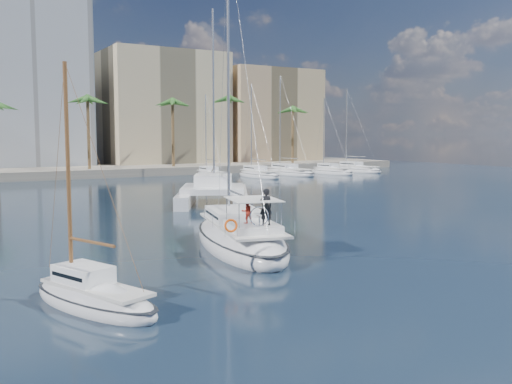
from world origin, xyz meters
TOP-DOWN VIEW (x-y plane):
  - ground at (0.00, 0.00)m, footprint 160.00×160.00m
  - quay at (0.00, 61.00)m, footprint 120.00×14.00m
  - building_beige at (22.00, 70.00)m, footprint 20.00×14.00m
  - building_tan_right at (42.00, 68.00)m, footprint 18.00×12.00m
  - palm_centre at (0.00, 57.00)m, footprint 3.60×3.60m
  - palm_right at (34.00, 57.00)m, footprint 3.60×3.60m
  - main_sloop at (-0.15, 2.05)m, footprint 6.81×12.76m
  - small_sloop at (-9.65, -4.58)m, footprint 4.13×6.64m
  - catamaran at (7.53, 20.89)m, footprint 10.76×13.16m
  - seagull at (0.39, 0.96)m, footprint 1.10×0.47m
  - moored_yacht_a at (20.00, 47.00)m, footprint 3.37×9.52m
  - moored_yacht_b at (26.50, 45.00)m, footprint 3.32×10.83m
  - moored_yacht_c at (33.00, 47.00)m, footprint 3.98×12.33m
  - moored_yacht_d at (39.50, 45.00)m, footprint 3.52×9.55m
  - moored_yacht_e at (46.00, 47.00)m, footprint 4.61×11.11m

SIDE VIEW (x-z plane):
  - ground at x=0.00m, z-range 0.00..0.00m
  - moored_yacht_a at x=20.00m, z-range -5.95..5.95m
  - moored_yacht_b at x=26.50m, z-range -6.86..6.86m
  - moored_yacht_c at x=33.00m, z-range -7.77..7.77m
  - moored_yacht_d at x=39.50m, z-range -5.95..5.95m
  - moored_yacht_e at x=46.00m, z-range -6.86..6.86m
  - seagull at x=0.39m, z-range 0.20..0.41m
  - small_sloop at x=-9.65m, z-range -4.19..4.93m
  - main_sloop at x=-0.15m, z-range -8.50..9.58m
  - quay at x=0.00m, z-range 0.00..1.20m
  - catamaran at x=7.53m, z-range -7.46..9.74m
  - building_tan_right at x=42.00m, z-range 0.00..18.00m
  - building_beige at x=22.00m, z-range 0.00..20.00m
  - palm_centre at x=0.00m, z-range 4.13..16.43m
  - palm_right at x=34.00m, z-range 4.13..16.43m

